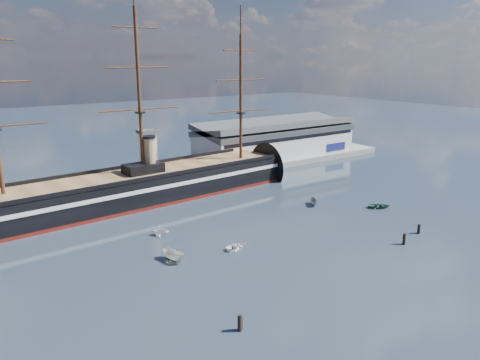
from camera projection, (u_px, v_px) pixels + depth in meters
ground at (197, 217)px, 113.39m from camera, size 600.00×600.00×0.00m
quay at (166, 180)px, 147.33m from camera, size 180.00×18.00×2.00m
warehouse at (276, 139)px, 175.46m from camera, size 63.00×21.00×11.60m
quay_tower at (148, 154)px, 138.54m from camera, size 5.00×5.00×15.00m
warship at (131, 188)px, 123.43m from camera, size 113.37×22.00×53.94m
motorboat_a at (174, 261)px, 89.05m from camera, size 7.04×3.41×2.70m
motorboat_b at (237, 249)px, 94.73m from camera, size 1.30×3.08×1.42m
motorboat_c at (314, 205)px, 122.68m from camera, size 5.50×4.47×2.11m
motorboat_d at (161, 235)px, 101.85m from camera, size 6.41×6.41×2.32m
motorboat_e at (379, 208)px, 120.33m from camera, size 3.12×3.58×1.60m
piling_near_left at (240, 331)px, 66.33m from camera, size 0.64×0.64×3.22m
piling_near_right at (404, 244)px, 96.95m from camera, size 0.64×0.64×3.15m
piling_far_right at (418, 233)px, 102.94m from camera, size 0.64×0.64×2.88m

